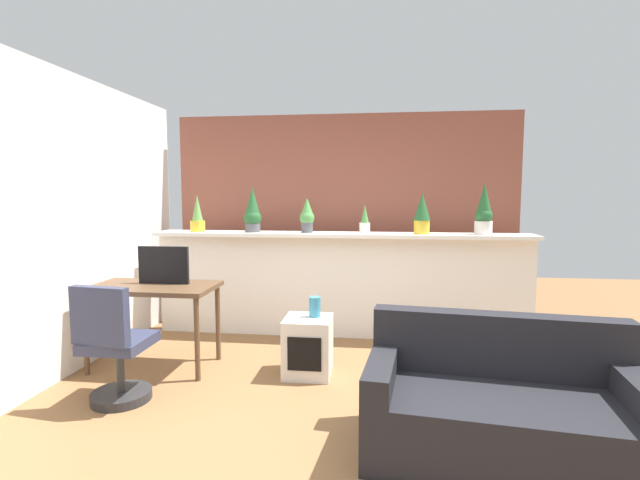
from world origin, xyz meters
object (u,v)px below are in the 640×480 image
object	(u,v)px
potted_plant_2	(307,215)
couch	(501,410)
potted_plant_0	(197,216)
vase_on_shelf	(315,307)
potted_plant_5	(484,212)
tv_monitor	(164,265)
side_cube_shelf	(308,346)
desk	(153,294)
potted_plant_4	(422,213)
office_chair	(114,353)
potted_plant_3	(365,221)
potted_plant_1	(253,212)

from	to	relation	value
potted_plant_2	couch	bearing A→B (deg)	-55.31
potted_plant_0	vase_on_shelf	distance (m)	1.92
potted_plant_5	tv_monitor	size ratio (longest dim) A/B	1.13
potted_plant_2	tv_monitor	bearing A→B (deg)	-139.51
side_cube_shelf	vase_on_shelf	xyz separation A→B (m)	(0.05, 0.05, 0.34)
desk	side_cube_shelf	xyz separation A→B (m)	(1.39, -0.01, -0.42)
side_cube_shelf	vase_on_shelf	size ratio (longest dim) A/B	2.86
potted_plant_4	office_chair	world-z (taller)	potted_plant_4
potted_plant_3	potted_plant_5	world-z (taller)	potted_plant_5
desk	office_chair	distance (m)	0.78
potted_plant_4	potted_plant_2	bearing A→B (deg)	179.31
tv_monitor	vase_on_shelf	distance (m)	1.42
potted_plant_4	tv_monitor	xyz separation A→B (m)	(-2.37, -0.97, -0.44)
vase_on_shelf	potted_plant_1	bearing A→B (deg)	128.83
potted_plant_2	potted_plant_5	world-z (taller)	potted_plant_5
potted_plant_3	couch	bearing A→B (deg)	-68.08
potted_plant_1	potted_plant_2	world-z (taller)	potted_plant_1
potted_plant_2	desk	bearing A→B (deg)	-138.88
potted_plant_3	office_chair	bearing A→B (deg)	-134.62
potted_plant_1	tv_monitor	xyz separation A→B (m)	(-0.56, -0.99, -0.45)
office_chair	couch	distance (m)	2.68
potted_plant_2	desk	size ratio (longest dim) A/B	0.34
couch	potted_plant_0	bearing A→B (deg)	141.78
potted_plant_4	office_chair	size ratio (longest dim) A/B	0.47
potted_plant_3	potted_plant_0	bearing A→B (deg)	-179.33
potted_plant_0	tv_monitor	bearing A→B (deg)	-86.00
potted_plant_2	vase_on_shelf	distance (m)	1.29
potted_plant_1	potted_plant_4	distance (m)	1.82
side_cube_shelf	couch	size ratio (longest dim) A/B	0.31
desk	side_cube_shelf	distance (m)	1.46
potted_plant_0	potted_plant_2	world-z (taller)	potted_plant_0
potted_plant_4	couch	xyz separation A→B (m)	(0.28, -2.14, -1.08)
potted_plant_2	couch	distance (m)	2.82
potted_plant_1	couch	world-z (taller)	potted_plant_1
potted_plant_3	couch	xyz separation A→B (m)	(0.87, -2.16, -0.99)
potted_plant_1	potted_plant_2	bearing A→B (deg)	-0.05
potted_plant_3	potted_plant_4	bearing A→B (deg)	-2.23
potted_plant_4	side_cube_shelf	bearing A→B (deg)	-134.45
potted_plant_3	vase_on_shelf	distance (m)	1.30
potted_plant_3	desk	distance (m)	2.22
potted_plant_0	desk	distance (m)	1.24
potted_plant_1	potted_plant_3	distance (m)	1.23
potted_plant_3	desk	size ratio (longest dim) A/B	0.28
potted_plant_4	potted_plant_5	xyz separation A→B (m)	(0.63, 0.02, 0.01)
desk	potted_plant_2	bearing A→B (deg)	41.12
potted_plant_1	couch	xyz separation A→B (m)	(2.09, -2.15, -1.08)
potted_plant_3	potted_plant_1	bearing A→B (deg)	-179.63
vase_on_shelf	couch	world-z (taller)	couch
potted_plant_5	side_cube_shelf	world-z (taller)	potted_plant_5
couch	potted_plant_4	bearing A→B (deg)	97.38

